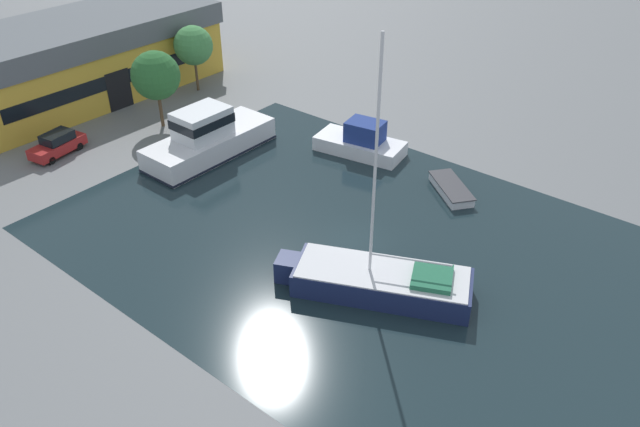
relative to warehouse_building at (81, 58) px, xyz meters
The scene contains 10 objects.
ground_plane 34.22m from the warehouse_building, 95.96° to the right, with size 440.00×440.00×0.00m, color slate.
water_canal 34.22m from the warehouse_building, 95.96° to the right, with size 26.19×37.35×0.01m, color #19282D.
warehouse_building is the anchor object (origin of this frame).
quay_tree_near_building 11.13m from the warehouse_building, 90.73° to the right, with size 4.00×4.00×6.50m.
quay_tree_by_water 10.29m from the warehouse_building, 45.65° to the right, with size 3.61×3.61×6.16m.
parked_car 12.61m from the warehouse_building, 133.96° to the right, with size 4.64×2.48×1.77m.
sailboat_moored 38.33m from the warehouse_building, 99.83° to the right, with size 7.10×10.95×14.64m.
motor_cruiser 18.25m from the warehouse_building, 93.96° to the right, with size 10.81×4.06×3.90m.
small_dinghy 36.15m from the warehouse_building, 81.20° to the right, with size 4.15×4.60×0.66m.
cabin_boat 27.96m from the warehouse_building, 76.54° to the right, with size 4.05×7.27×2.70m.
Camera 1 is at (-25.94, -18.19, 22.81)m, focal length 35.00 mm.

